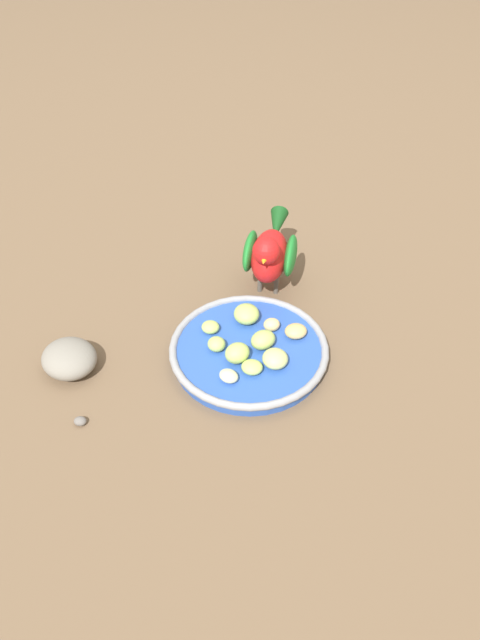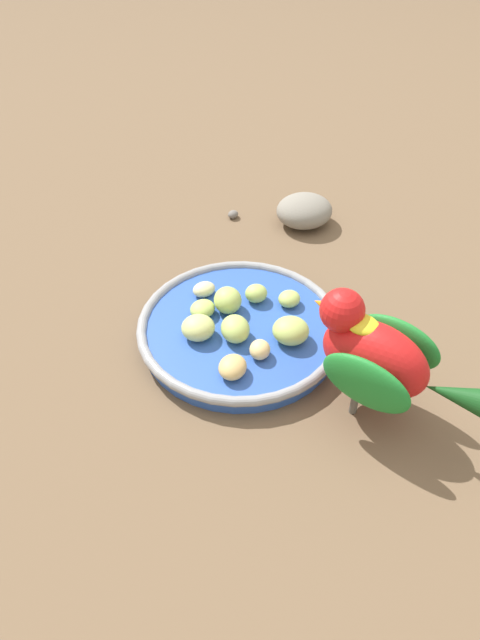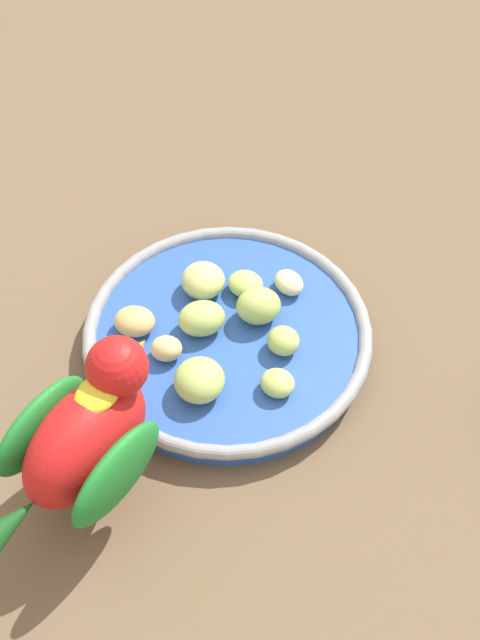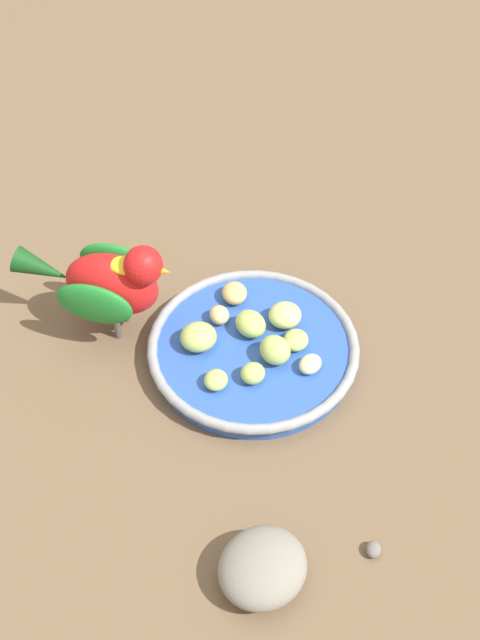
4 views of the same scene
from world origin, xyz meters
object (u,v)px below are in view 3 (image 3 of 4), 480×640
object	(u,v)px
apple_piece_3	(169,348)
apple_piece_5	(203,318)
apple_piece_4	(200,380)
feeding_bowl	(230,337)
apple_piece_1	(201,280)
apple_piece_0	(286,345)
apple_piece_9	(261,306)
apple_piece_6	(280,383)
apple_piece_8	(292,283)
apple_piece_2	(137,321)
apple_piece_7	(248,284)
parrot	(84,440)

from	to	relation	value
apple_piece_3	apple_piece_5	distance (m)	0.04
apple_piece_4	apple_piece_5	size ratio (longest dim) A/B	1.06
feeding_bowl	apple_piece_1	distance (m)	0.05
apple_piece_0	apple_piece_5	xyz separation A→B (m)	(-0.07, 0.02, 0.00)
feeding_bowl	apple_piece_9	size ratio (longest dim) A/B	6.45
apple_piece_0	apple_piece_6	xyz separation A→B (m)	(-0.01, -0.03, -0.00)
apple_piece_6	apple_piece_9	xyz separation A→B (m)	(-0.01, 0.07, 0.01)
apple_piece_1	apple_piece_4	size ratio (longest dim) A/B	0.92
apple_piece_8	apple_piece_2	bearing A→B (deg)	-161.14
apple_piece_2	apple_piece_6	world-z (taller)	apple_piece_2
apple_piece_7	parrot	xyz separation A→B (m)	(-0.11, -0.18, 0.05)
apple_piece_8	apple_piece_0	bearing A→B (deg)	-95.69
apple_piece_1	apple_piece_9	world-z (taller)	apple_piece_9
feeding_bowl	parrot	bearing A→B (deg)	-125.22
apple_piece_4	parrot	size ratio (longest dim) A/B	0.24
feeding_bowl	apple_piece_2	xyz separation A→B (m)	(-0.07, 0.00, 0.02)
feeding_bowl	apple_piece_9	xyz separation A→B (m)	(0.02, 0.02, 0.02)
apple_piece_2	apple_piece_8	distance (m)	0.13
apple_piece_0	apple_piece_5	size ratio (longest dim) A/B	0.70
apple_piece_0	parrot	size ratio (longest dim) A/B	0.16
apple_piece_2	parrot	size ratio (longest dim) A/B	0.20
apple_piece_1	parrot	distance (m)	0.20
apple_piece_3	apple_piece_8	distance (m)	0.12
parrot	apple_piece_8	bearing A→B (deg)	-5.03
apple_piece_4	apple_piece_6	distance (m)	0.06
apple_piece_8	apple_piece_7	bearing A→B (deg)	-176.50
apple_piece_1	apple_piece_3	xyz separation A→B (m)	(-0.02, -0.07, -0.00)
feeding_bowl	apple_piece_4	distance (m)	0.06
apple_piece_3	apple_piece_7	world-z (taller)	apple_piece_3
apple_piece_0	apple_piece_8	bearing A→B (deg)	84.31
apple_piece_3	apple_piece_5	xyz separation A→B (m)	(0.03, 0.03, 0.00)
apple_piece_3	apple_piece_9	distance (m)	0.08
parrot	apple_piece_7	bearing A→B (deg)	2.31
apple_piece_2	parrot	distance (m)	0.15
parrot	apple_piece_5	bearing A→B (deg)	5.97
apple_piece_6	apple_piece_9	distance (m)	0.07
apple_piece_6	apple_piece_1	bearing A→B (deg)	121.97
parrot	apple_piece_0	bearing A→B (deg)	-16.94
feeding_bowl	apple_piece_9	world-z (taller)	apple_piece_9
apple_piece_8	feeding_bowl	bearing A→B (deg)	-137.70
apple_piece_7	parrot	world-z (taller)	parrot
feeding_bowl	parrot	distance (m)	0.17
feeding_bowl	apple_piece_1	xyz separation A→B (m)	(-0.02, 0.04, 0.02)
apple_piece_5	apple_piece_8	world-z (taller)	apple_piece_5
apple_piece_2	apple_piece_8	bearing A→B (deg)	18.86
apple_piece_5	parrot	distance (m)	0.16
apple_piece_2	apple_piece_3	size ratio (longest dim) A/B	1.33
apple_piece_4	apple_piece_6	xyz separation A→B (m)	(0.06, 0.00, -0.00)
apple_piece_1	apple_piece_5	size ratio (longest dim) A/B	0.97
apple_piece_8	parrot	bearing A→B (deg)	-128.89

